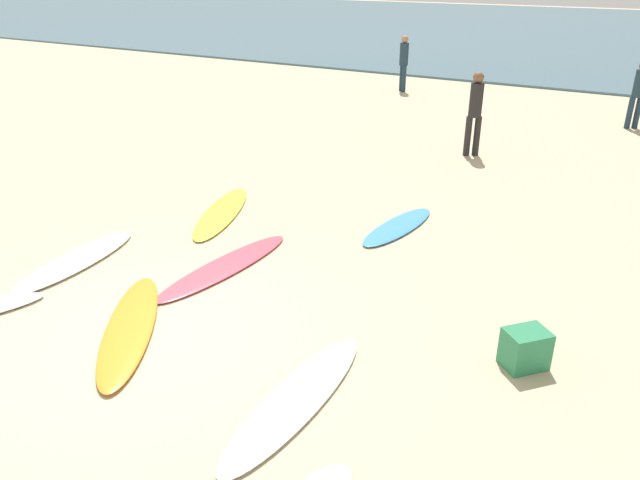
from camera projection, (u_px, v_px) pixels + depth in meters
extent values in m
plane|color=#C6B28E|center=(149.00, 335.00, 6.98)|extent=(120.00, 120.00, 0.00)
cube|color=#426675|center=(600.00, 32.00, 36.38)|extent=(120.00, 40.00, 0.08)
ellipsoid|color=orange|center=(130.00, 327.00, 7.04)|extent=(1.86, 2.29, 0.09)
ellipsoid|color=white|center=(296.00, 400.00, 5.90)|extent=(0.54, 2.36, 0.07)
ellipsoid|color=yellow|center=(222.00, 213.00, 10.28)|extent=(1.39, 2.44, 0.06)
ellipsoid|color=#DE4E60|center=(225.00, 266.00, 8.48)|extent=(0.76, 2.53, 0.06)
ellipsoid|color=silver|center=(76.00, 260.00, 8.62)|extent=(0.79, 2.24, 0.08)
ellipsoid|color=#4495D8|center=(398.00, 226.00, 9.74)|extent=(0.74, 1.96, 0.06)
cylinder|color=#1E3342|center=(637.00, 113.00, 15.40)|extent=(0.14, 0.14, 0.80)
cylinder|color=#1E3342|center=(630.00, 113.00, 15.39)|extent=(0.14, 0.14, 0.80)
cylinder|color=#1E3342|center=(640.00, 84.00, 15.09)|extent=(0.39, 0.39, 0.66)
cylinder|color=black|center=(477.00, 136.00, 13.24)|extent=(0.14, 0.14, 0.86)
cylinder|color=black|center=(468.00, 136.00, 13.24)|extent=(0.14, 0.14, 0.86)
cylinder|color=black|center=(476.00, 100.00, 12.91)|extent=(0.39, 0.39, 0.71)
sphere|color=brown|center=(479.00, 77.00, 12.71)|extent=(0.23, 0.23, 0.23)
cylinder|color=#1E3342|center=(402.00, 78.00, 19.88)|extent=(0.14, 0.14, 0.83)
cylinder|color=#1E3342|center=(404.00, 79.00, 19.71)|extent=(0.14, 0.14, 0.83)
cylinder|color=#1E3342|center=(404.00, 54.00, 19.48)|extent=(0.40, 0.40, 0.69)
sphere|color=#9E7051|center=(405.00, 39.00, 19.28)|extent=(0.23, 0.23, 0.23)
cube|color=#287F51|center=(525.00, 349.00, 6.36)|extent=(0.54, 0.55, 0.43)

